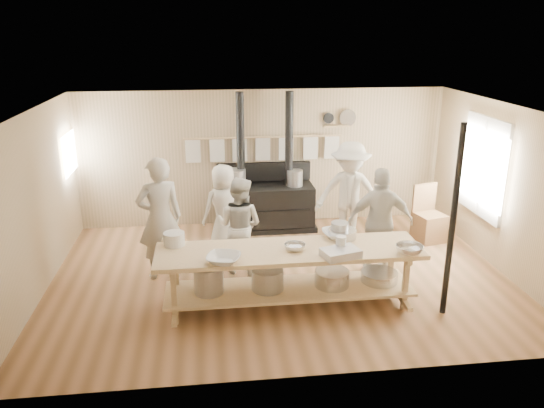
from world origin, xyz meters
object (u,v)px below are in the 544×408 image
(cook_right, at_px, (380,222))
(roasting_pan, at_px, (341,253))
(stove, at_px, (265,202))
(cook_center, at_px, (224,208))
(cook_far_left, at_px, (160,219))
(cook_left, at_px, (240,225))
(prep_table, at_px, (289,271))
(cook_by_window, at_px, (349,194))
(chair, at_px, (428,225))

(cook_right, distance_m, roasting_pan, 1.50)
(stove, xyz_separation_m, cook_center, (-0.81, -0.94, 0.24))
(cook_far_left, xyz_separation_m, cook_center, (0.99, 0.94, -0.19))
(cook_left, bearing_deg, prep_table, 146.48)
(cook_by_window, distance_m, chair, 1.61)
(stove, relative_size, cook_center, 1.71)
(prep_table, bearing_deg, cook_left, 116.87)
(stove, xyz_separation_m, cook_far_left, (-1.80, -1.88, 0.43))
(stove, distance_m, cook_right, 2.68)
(prep_table, bearing_deg, stove, 89.96)
(cook_left, height_order, cook_right, cook_right)
(cook_right, bearing_deg, cook_center, -18.91)
(prep_table, relative_size, cook_far_left, 1.89)
(cook_right, height_order, cook_by_window, cook_by_window)
(prep_table, relative_size, chair, 3.53)
(chair, height_order, roasting_pan, chair)
(cook_left, bearing_deg, roasting_pan, 158.72)
(cook_left, bearing_deg, cook_far_left, 31.22)
(cook_left, bearing_deg, chair, -136.23)
(prep_table, height_order, cook_left, cook_left)
(prep_table, xyz_separation_m, roasting_pan, (0.63, -0.33, 0.38))
(roasting_pan, bearing_deg, prep_table, 152.30)
(prep_table, distance_m, roasting_pan, 0.81)
(stove, height_order, cook_center, stove)
(cook_center, height_order, chair, cook_center)
(cook_left, xyz_separation_m, cook_center, (-0.21, 0.90, -0.01))
(cook_far_left, bearing_deg, chair, 174.69)
(prep_table, xyz_separation_m, cook_by_window, (1.39, 2.11, 0.40))
(cook_far_left, xyz_separation_m, cook_left, (1.20, 0.03, -0.18))
(cook_by_window, bearing_deg, cook_center, -164.56)
(cook_left, distance_m, cook_right, 2.17)
(cook_far_left, distance_m, roasting_pan, 2.84)
(stove, relative_size, cook_far_left, 1.36)
(cook_center, height_order, roasting_pan, cook_center)
(stove, distance_m, cook_by_window, 1.71)
(cook_far_left, relative_size, cook_right, 1.12)
(stove, xyz_separation_m, cook_by_window, (1.39, -0.91, 0.40))
(prep_table, relative_size, cook_right, 2.11)
(cook_far_left, bearing_deg, cook_right, 158.78)
(cook_right, distance_m, chair, 1.87)
(stove, height_order, cook_left, stove)
(stove, relative_size, chair, 2.55)
(prep_table, bearing_deg, chair, 35.53)
(cook_by_window, relative_size, chair, 1.81)
(stove, bearing_deg, roasting_pan, -79.40)
(cook_left, relative_size, cook_center, 1.02)
(stove, height_order, chair, stove)
(cook_far_left, bearing_deg, cook_center, -153.03)
(roasting_pan, bearing_deg, cook_by_window, 72.61)
(cook_left, bearing_deg, stove, -78.38)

